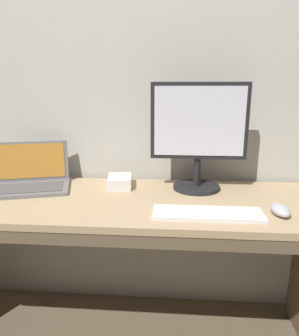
{
  "coord_description": "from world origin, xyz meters",
  "views": [
    {
      "loc": [
        0.24,
        -1.29,
        1.22
      ],
      "look_at": [
        0.14,
        0.0,
        0.89
      ],
      "focal_mm": 33.32,
      "sensor_mm": 36.0,
      "label": 1
    }
  ],
  "objects_px": {
    "wired_keyboard": "(208,213)",
    "external_drive_box": "(120,181)",
    "computer_mouse": "(280,210)",
    "laptop_space_gray": "(31,180)",
    "external_monitor": "(199,134)"
  },
  "relations": [
    {
      "from": "laptop_space_gray",
      "to": "computer_mouse",
      "type": "bearing_deg",
      "value": -12.91
    },
    {
      "from": "external_monitor",
      "to": "computer_mouse",
      "type": "relative_size",
      "value": 4.31
    },
    {
      "from": "external_monitor",
      "to": "computer_mouse",
      "type": "bearing_deg",
      "value": -43.92
    },
    {
      "from": "wired_keyboard",
      "to": "laptop_space_gray",
      "type": "bearing_deg",
      "value": 161.39
    },
    {
      "from": "external_drive_box",
      "to": "computer_mouse",
      "type": "bearing_deg",
      "value": -24.31
    },
    {
      "from": "laptop_space_gray",
      "to": "wired_keyboard",
      "type": "relative_size",
      "value": 0.99
    },
    {
      "from": "wired_keyboard",
      "to": "external_drive_box",
      "type": "relative_size",
      "value": 2.63
    },
    {
      "from": "laptop_space_gray",
      "to": "external_drive_box",
      "type": "distance_m",
      "value": 0.43
    },
    {
      "from": "external_monitor",
      "to": "computer_mouse",
      "type": "height_order",
      "value": "external_monitor"
    },
    {
      "from": "laptop_space_gray",
      "to": "wired_keyboard",
      "type": "xyz_separation_m",
      "value": [
        0.82,
        -0.28,
        -0.03
      ]
    },
    {
      "from": "computer_mouse",
      "to": "wired_keyboard",
      "type": "bearing_deg",
      "value": -179.1
    },
    {
      "from": "external_monitor",
      "to": "computer_mouse",
      "type": "distance_m",
      "value": 0.48
    },
    {
      "from": "external_monitor",
      "to": "wired_keyboard",
      "type": "distance_m",
      "value": 0.41
    },
    {
      "from": "computer_mouse",
      "to": "external_drive_box",
      "type": "height_order",
      "value": "external_drive_box"
    },
    {
      "from": "external_monitor",
      "to": "wired_keyboard",
      "type": "bearing_deg",
      "value": -86.21
    }
  ]
}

